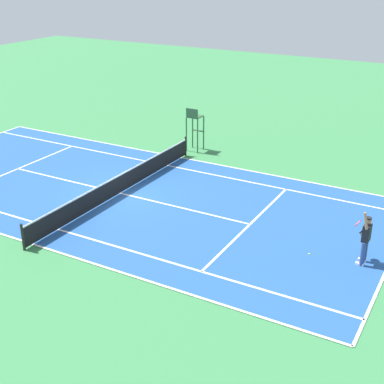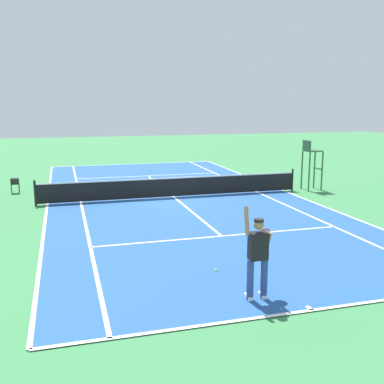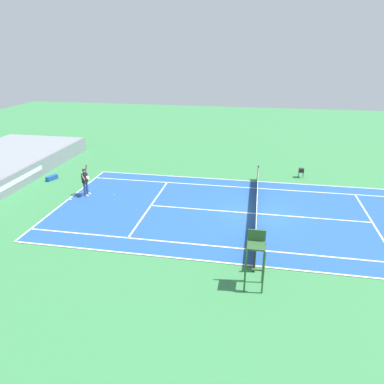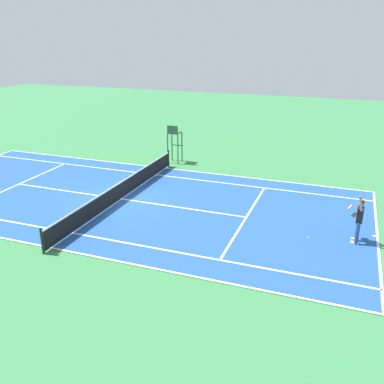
% 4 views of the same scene
% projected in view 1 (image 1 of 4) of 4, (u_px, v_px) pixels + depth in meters
% --- Properties ---
extents(ground_plane, '(80.00, 80.00, 0.00)m').
position_uv_depth(ground_plane, '(121.00, 194.00, 24.74)').
color(ground_plane, '#387F47').
extents(court, '(11.08, 23.88, 0.03)m').
position_uv_depth(court, '(121.00, 194.00, 24.73)').
color(court, '#235193').
rests_on(court, ground).
extents(net, '(11.98, 0.10, 1.07)m').
position_uv_depth(net, '(120.00, 183.00, 24.53)').
color(net, black).
rests_on(net, ground).
extents(tennis_player, '(0.77, 0.62, 2.08)m').
position_uv_depth(tennis_player, '(365.00, 239.00, 18.70)').
color(tennis_player, navy).
rests_on(tennis_player, ground).
extents(tennis_ball, '(0.07, 0.07, 0.07)m').
position_uv_depth(tennis_ball, '(309.00, 254.00, 19.64)').
color(tennis_ball, '#D1E533').
rests_on(tennis_ball, ground).
extents(umpire_chair, '(0.77, 0.77, 2.44)m').
position_uv_depth(umpire_chair, '(194.00, 123.00, 29.67)').
color(umpire_chair, '#2D562D').
rests_on(umpire_chair, ground).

